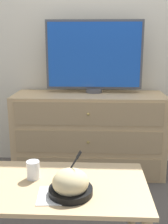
# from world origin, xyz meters

# --- Properties ---
(ground_plane) EXTENTS (12.00, 12.00, 0.00)m
(ground_plane) POSITION_xyz_m (0.00, 0.00, 0.00)
(ground_plane) COLOR #56514C
(wall_back) EXTENTS (12.00, 0.05, 2.60)m
(wall_back) POSITION_xyz_m (0.00, 0.03, 1.30)
(wall_back) COLOR silver
(wall_back) RESTS_ON ground_plane
(dresser) EXTENTS (1.30, 0.46, 0.71)m
(dresser) POSITION_xyz_m (-0.15, -0.25, 0.35)
(dresser) COLOR tan
(dresser) RESTS_ON ground_plane
(tv) EXTENTS (0.83, 0.14, 0.62)m
(tv) POSITION_xyz_m (-0.11, -0.16, 1.03)
(tv) COLOR #515156
(tv) RESTS_ON dresser
(coffee_table) EXTENTS (1.00, 0.50, 0.49)m
(coffee_table) POSITION_xyz_m (-0.34, -1.42, 0.41)
(coffee_table) COLOR tan
(coffee_table) RESTS_ON ground_plane
(takeout_bowl) EXTENTS (0.20, 0.20, 0.19)m
(takeout_bowl) POSITION_xyz_m (-0.19, -1.51, 0.54)
(takeout_bowl) COLOR black
(takeout_bowl) RESTS_ON coffee_table
(drink_cup) EXTENTS (0.06, 0.06, 0.09)m
(drink_cup) POSITION_xyz_m (-0.39, -1.38, 0.53)
(drink_cup) COLOR #9E6638
(drink_cup) RESTS_ON coffee_table
(napkin) EXTENTS (0.17, 0.17, 0.00)m
(napkin) POSITION_xyz_m (-0.25, -1.53, 0.49)
(napkin) COLOR white
(napkin) RESTS_ON coffee_table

